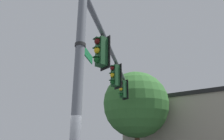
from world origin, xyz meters
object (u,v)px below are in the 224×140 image
object	(u,v)px
traffic_light_nearest_pole	(101,52)
street_name_sign	(84,50)
traffic_light_mid_inner	(115,76)
traffic_light_mid_outer	(123,89)

from	to	relation	value
traffic_light_nearest_pole	street_name_sign	xyz separation A→B (m)	(-1.19, 1.36, -0.77)
traffic_light_mid_inner	traffic_light_mid_outer	size ratio (longest dim) A/B	1.00
traffic_light_nearest_pole	traffic_light_mid_outer	bearing A→B (deg)	-49.21
traffic_light_nearest_pole	traffic_light_mid_outer	size ratio (longest dim) A/B	1.00
traffic_light_nearest_pole	traffic_light_mid_outer	xyz separation A→B (m)	(3.73, -4.32, 0.00)
traffic_light_nearest_pole	traffic_light_mid_inner	xyz separation A→B (m)	(1.86, -2.16, 0.00)
traffic_light_mid_inner	street_name_sign	distance (m)	4.72
traffic_light_nearest_pole	traffic_light_mid_inner	bearing A→B (deg)	-49.21
traffic_light_nearest_pole	street_name_sign	size ratio (longest dim) A/B	1.46
traffic_light_mid_inner	traffic_light_mid_outer	distance (m)	2.85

